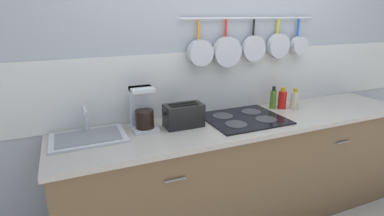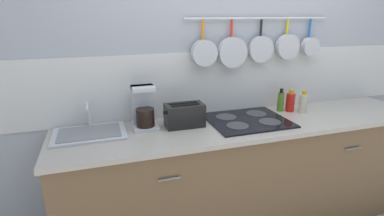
{
  "view_description": "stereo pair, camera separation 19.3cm",
  "coord_description": "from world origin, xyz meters",
  "px_view_note": "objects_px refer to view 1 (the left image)",
  "views": [
    {
      "loc": [
        -1.25,
        -1.81,
        1.68
      ],
      "look_at": [
        -0.47,
        0.0,
        1.05
      ],
      "focal_mm": 28.0,
      "sensor_mm": 36.0,
      "label": 1
    },
    {
      "loc": [
        -1.07,
        -1.88,
        1.68
      ],
      "look_at": [
        -0.47,
        0.0,
        1.05
      ],
      "focal_mm": 28.0,
      "sensor_mm": 36.0,
      "label": 2
    }
  ],
  "objects_px": {
    "bottle_vinegar": "(295,100)",
    "coffee_maker": "(143,112)",
    "toaster": "(184,115)",
    "bottle_olive_oil": "(273,99)",
    "bottle_cooking_wine": "(282,99)"
  },
  "relations": [
    {
      "from": "bottle_vinegar",
      "to": "coffee_maker",
      "type": "bearing_deg",
      "value": 176.82
    },
    {
      "from": "toaster",
      "to": "coffee_maker",
      "type": "bearing_deg",
      "value": 164.82
    },
    {
      "from": "toaster",
      "to": "bottle_olive_oil",
      "type": "height_order",
      "value": "bottle_olive_oil"
    },
    {
      "from": "bottle_cooking_wine",
      "to": "toaster",
      "type": "bearing_deg",
      "value": -175.99
    },
    {
      "from": "coffee_maker",
      "to": "toaster",
      "type": "height_order",
      "value": "coffee_maker"
    },
    {
      "from": "toaster",
      "to": "bottle_olive_oil",
      "type": "xyz_separation_m",
      "value": [
        0.86,
        0.09,
        0.0
      ]
    },
    {
      "from": "bottle_cooking_wine",
      "to": "bottle_vinegar",
      "type": "xyz_separation_m",
      "value": [
        0.08,
        -0.06,
        -0.0
      ]
    },
    {
      "from": "toaster",
      "to": "bottle_olive_oil",
      "type": "bearing_deg",
      "value": 6.27
    },
    {
      "from": "toaster",
      "to": "bottle_vinegar",
      "type": "distance_m",
      "value": 1.02
    },
    {
      "from": "bottle_olive_oil",
      "to": "bottle_cooking_wine",
      "type": "height_order",
      "value": "bottle_olive_oil"
    },
    {
      "from": "bottle_cooking_wine",
      "to": "bottle_olive_oil",
      "type": "bearing_deg",
      "value": 158.26
    },
    {
      "from": "bottle_olive_oil",
      "to": "bottle_vinegar",
      "type": "xyz_separation_m",
      "value": [
        0.15,
        -0.09,
        -0.0
      ]
    },
    {
      "from": "bottle_vinegar",
      "to": "bottle_olive_oil",
      "type": "bearing_deg",
      "value": 149.21
    },
    {
      "from": "toaster",
      "to": "bottle_vinegar",
      "type": "xyz_separation_m",
      "value": [
        1.02,
        0.0,
        -0.0
      ]
    },
    {
      "from": "coffee_maker",
      "to": "bottle_vinegar",
      "type": "xyz_separation_m",
      "value": [
        1.29,
        -0.07,
        -0.04
      ]
    }
  ]
}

